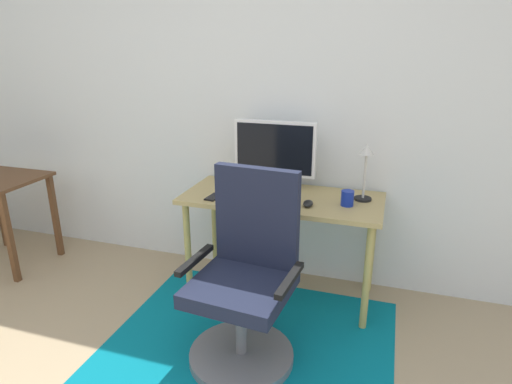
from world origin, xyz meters
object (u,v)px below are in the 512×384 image
object	(u,v)px
coffee_cup	(347,198)
desk_lamp	(366,165)
office_chair	(246,289)
keyboard	(260,200)
desk	(282,208)
monitor	(275,151)
cell_phone	(214,197)
computer_mouse	(308,204)

from	to	relation	value
coffee_cup	desk_lamp	world-z (taller)	desk_lamp
office_chair	keyboard	bearing A→B (deg)	104.05
desk	monitor	xyz separation A→B (m)	(-0.10, 0.15, 0.35)
desk	keyboard	bearing A→B (deg)	-127.13
desk	keyboard	size ratio (longest dim) A/B	3.02
office_chair	cell_phone	bearing A→B (deg)	132.85
office_chair	monitor	bearing A→B (deg)	100.08
coffee_cup	cell_phone	world-z (taller)	coffee_cup
keyboard	computer_mouse	xyz separation A→B (m)	(0.31, 0.01, 0.01)
computer_mouse	desk_lamp	bearing A→B (deg)	35.11
monitor	computer_mouse	xyz separation A→B (m)	(0.29, -0.28, -0.25)
coffee_cup	cell_phone	distance (m)	0.85
keyboard	cell_phone	world-z (taller)	keyboard
desk_lamp	monitor	bearing A→B (deg)	174.40
computer_mouse	desk_lamp	size ratio (longest dim) A/B	0.29
computer_mouse	cell_phone	size ratio (longest dim) A/B	0.74
keyboard	office_chair	distance (m)	0.62
desk	computer_mouse	xyz separation A→B (m)	(0.20, -0.13, 0.10)
cell_phone	office_chair	xyz separation A→B (m)	(0.39, -0.51, -0.31)
cell_phone	office_chair	distance (m)	0.71
desk	office_chair	bearing A→B (deg)	-92.09
computer_mouse	office_chair	bearing A→B (deg)	-112.31
computer_mouse	coffee_cup	xyz separation A→B (m)	(0.23, 0.08, 0.03)
computer_mouse	cell_phone	xyz separation A→B (m)	(-0.61, -0.03, -0.01)
keyboard	computer_mouse	size ratio (longest dim) A/B	4.13
cell_phone	keyboard	bearing A→B (deg)	9.67
monitor	cell_phone	bearing A→B (deg)	-135.73
monitor	computer_mouse	world-z (taller)	monitor
keyboard	desk_lamp	xyz separation A→B (m)	(0.62, 0.23, 0.22)
computer_mouse	desk_lamp	world-z (taller)	desk_lamp
keyboard	office_chair	size ratio (longest dim) A/B	0.41
computer_mouse	desk	bearing A→B (deg)	146.74
cell_phone	coffee_cup	bearing A→B (deg)	13.74
monitor	office_chair	distance (m)	1.00
keyboard	desk_lamp	world-z (taller)	desk_lamp
computer_mouse	office_chair	size ratio (longest dim) A/B	0.10
desk	monitor	distance (m)	0.39
cell_phone	computer_mouse	bearing A→B (deg)	8.88
cell_phone	desk_lamp	xyz separation A→B (m)	(0.93, 0.25, 0.23)
coffee_cup	desk_lamp	xyz separation A→B (m)	(0.08, 0.13, 0.19)
keyboard	desk	bearing A→B (deg)	52.87
keyboard	coffee_cup	world-z (taller)	coffee_cup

